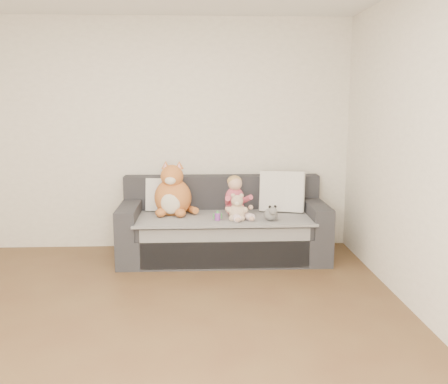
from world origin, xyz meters
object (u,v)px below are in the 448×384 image
object	(u,v)px
sofa	(223,229)
plush_cat	(173,194)
sippy_cup	(218,215)
toddler	(236,199)
teddy_bear	(237,209)

from	to	relation	value
sofa	plush_cat	bearing A→B (deg)	179.45
sippy_cup	toddler	bearing A→B (deg)	42.67
toddler	sippy_cup	bearing A→B (deg)	-152.60
sofa	sippy_cup	size ratio (longest dim) A/B	21.33
plush_cat	teddy_bear	size ratio (longest dim) A/B	2.15
sofa	teddy_bear	distance (m)	0.42
plush_cat	sippy_cup	bearing A→B (deg)	-25.45
plush_cat	teddy_bear	world-z (taller)	plush_cat
teddy_bear	sippy_cup	world-z (taller)	teddy_bear
teddy_bear	sippy_cup	bearing A→B (deg)	-170.74
plush_cat	sippy_cup	xyz separation A→B (m)	(0.47, -0.30, -0.17)
sofa	toddler	xyz separation A→B (m)	(0.13, -0.11, 0.35)
sofa	teddy_bear	size ratio (longest dim) A/B	7.78
plush_cat	teddy_bear	distance (m)	0.74
toddler	teddy_bear	distance (m)	0.19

